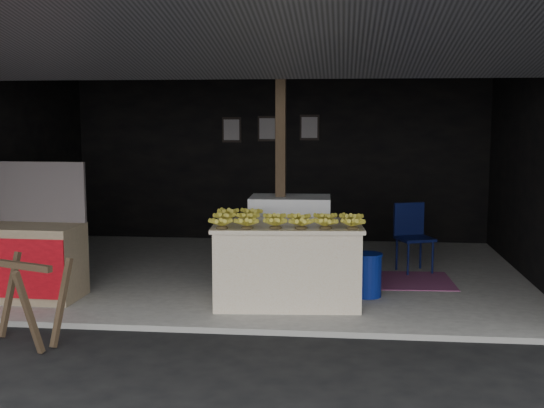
# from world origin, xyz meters

# --- Properties ---
(ground) EXTENTS (80.00, 80.00, 0.00)m
(ground) POSITION_xyz_m (0.00, 0.00, 0.00)
(ground) COLOR black
(ground) RESTS_ON ground
(concrete_slab) EXTENTS (7.00, 5.00, 0.06)m
(concrete_slab) POSITION_xyz_m (0.00, 2.50, 0.03)
(concrete_slab) COLOR gray
(concrete_slab) RESTS_ON ground
(shophouse) EXTENTS (7.40, 7.29, 3.02)m
(shophouse) POSITION_xyz_m (0.00, 2.82, 2.10)
(shophouse) COLOR black
(shophouse) RESTS_ON ground
(banana_table) EXTENTS (1.70, 1.12, 0.90)m
(banana_table) POSITION_xyz_m (0.46, 0.99, 0.51)
(banana_table) COLOR silver
(banana_table) RESTS_ON concrete_slab
(banana_pile) EXTENTS (1.57, 1.01, 0.18)m
(banana_pile) POSITION_xyz_m (0.46, 0.99, 1.05)
(banana_pile) COLOR yellow
(banana_pile) RESTS_ON banana_table
(white_crate) EXTENTS (1.00, 0.70, 1.09)m
(white_crate) POSITION_xyz_m (0.42, 1.89, 0.61)
(white_crate) COLOR white
(white_crate) RESTS_ON concrete_slab
(neighbor_stall) EXTENTS (1.52, 0.72, 1.55)m
(neighbor_stall) POSITION_xyz_m (-2.66, 0.89, 0.53)
(neighbor_stall) COLOR #998466
(neighbor_stall) RESTS_ON concrete_slab
(sawhorse) EXTENTS (0.91, 0.91, 0.80)m
(sawhorse) POSITION_xyz_m (-1.91, -0.55, 0.51)
(sawhorse) COLOR #473523
(sawhorse) RESTS_ON ground
(water_barrel) EXTENTS (0.32, 0.32, 0.48)m
(water_barrel) POSITION_xyz_m (1.36, 1.36, 0.30)
(water_barrel) COLOR navy
(water_barrel) RESTS_ON concrete_slab
(plastic_chair) EXTENTS (0.55, 0.55, 0.91)m
(plastic_chair) POSITION_xyz_m (1.99, 2.77, 0.60)
(plastic_chair) COLOR #0A1038
(plastic_chair) RESTS_ON concrete_slab
(magenta_rug) EXTENTS (1.54, 1.06, 0.01)m
(magenta_rug) POSITION_xyz_m (1.70, 2.16, 0.07)
(magenta_rug) COLOR #751A53
(magenta_rug) RESTS_ON concrete_slab
(picture_frames) EXTENTS (1.62, 0.04, 0.46)m
(picture_frames) POSITION_xyz_m (-0.17, 4.89, 1.93)
(picture_frames) COLOR black
(picture_frames) RESTS_ON shophouse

